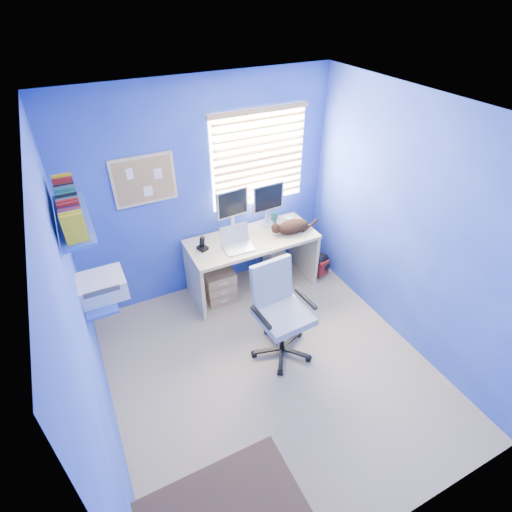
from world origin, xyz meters
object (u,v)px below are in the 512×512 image
cat (293,226)px  office_chair (280,322)px  desk (252,264)px  tower_pc (276,264)px  laptop (238,240)px

cat → office_chair: bearing=-118.4°
desk → tower_pc: desk is taller
office_chair → cat: bearing=54.0°
desk → cat: bearing=-9.6°
cat → desk: bearing=177.9°
tower_pc → office_chair: office_chair is taller
cat → office_chair: size_ratio=0.40×
desk → tower_pc: (0.35, 0.03, -0.14)m
desk → cat: cat is taller
desk → laptop: laptop is taller
desk → cat: 0.67m
laptop → cat: bearing=6.0°
laptop → cat: size_ratio=0.81×
laptop → tower_pc: (0.57, 0.15, -0.62)m
laptop → cat: 0.73m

